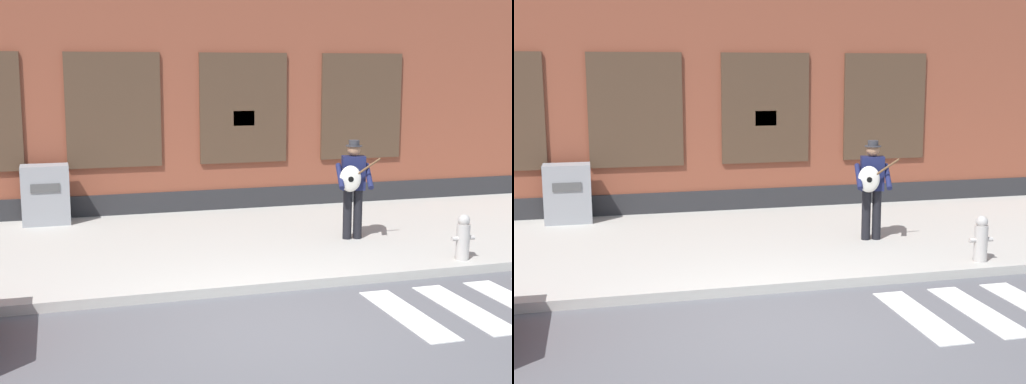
# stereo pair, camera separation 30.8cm
# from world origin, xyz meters

# --- Properties ---
(ground_plane) EXTENTS (160.00, 160.00, 0.00)m
(ground_plane) POSITION_xyz_m (0.00, 0.00, 0.00)
(ground_plane) COLOR #56565B
(sidewalk) EXTENTS (28.00, 5.18, 0.14)m
(sidewalk) POSITION_xyz_m (0.00, 3.87, 0.07)
(sidewalk) COLOR #ADAAA3
(sidewalk) RESTS_ON ground
(building_backdrop) EXTENTS (28.00, 4.06, 7.10)m
(building_backdrop) POSITION_xyz_m (-0.00, 8.45, 3.55)
(building_backdrop) COLOR brown
(building_backdrop) RESTS_ON ground
(busker) EXTENTS (0.72, 0.63, 1.68)m
(busker) POSITION_xyz_m (2.35, 3.32, 1.09)
(busker) COLOR black
(busker) RESTS_ON sidewalk
(utility_box) EXTENTS (0.86, 0.55, 1.10)m
(utility_box) POSITION_xyz_m (-2.63, 6.01, 0.69)
(utility_box) COLOR gray
(utility_box) RESTS_ON sidewalk
(fire_hydrant) EXTENTS (0.38, 0.20, 0.70)m
(fire_hydrant) POSITION_xyz_m (3.42, 1.63, 0.48)
(fire_hydrant) COLOR #B2ADA8
(fire_hydrant) RESTS_ON sidewalk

